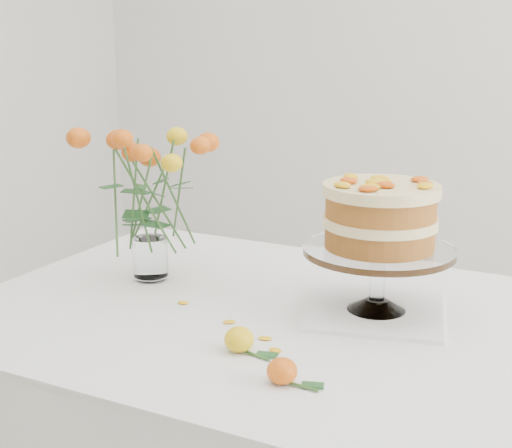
% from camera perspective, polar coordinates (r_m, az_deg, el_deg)
% --- Properties ---
extents(table, '(1.43, 0.93, 0.76)m').
position_cam_1_polar(table, '(1.50, 3.84, -10.29)').
color(table, tan).
rests_on(table, ground).
extents(napkin, '(0.32, 0.32, 0.01)m').
position_cam_1_polar(napkin, '(1.50, 9.58, -6.91)').
color(napkin, silver).
rests_on(napkin, table).
extents(cake_stand, '(0.31, 0.31, 0.27)m').
position_cam_1_polar(cake_stand, '(1.44, 9.88, 0.09)').
color(cake_stand, white).
rests_on(cake_stand, napkin).
extents(rose_vase, '(0.28, 0.28, 0.41)m').
position_cam_1_polar(rose_vase, '(1.64, -8.68, 3.50)').
color(rose_vase, white).
rests_on(rose_vase, table).
extents(loose_rose_near, '(0.10, 0.05, 0.05)m').
position_cam_1_polar(loose_rose_near, '(1.30, -1.36, -9.23)').
color(loose_rose_near, yellow).
rests_on(loose_rose_near, table).
extents(loose_rose_far, '(0.09, 0.05, 0.04)m').
position_cam_1_polar(loose_rose_far, '(1.19, 2.11, -11.68)').
color(loose_rose_far, '#C53F09').
rests_on(loose_rose_far, table).
extents(stray_petal_a, '(0.03, 0.02, 0.00)m').
position_cam_1_polar(stray_petal_a, '(1.43, -2.16, -7.84)').
color(stray_petal_a, yellow).
rests_on(stray_petal_a, table).
extents(stray_petal_b, '(0.03, 0.02, 0.00)m').
position_cam_1_polar(stray_petal_b, '(1.35, 0.75, -9.14)').
color(stray_petal_b, yellow).
rests_on(stray_petal_b, table).
extents(stray_petal_c, '(0.03, 0.02, 0.00)m').
position_cam_1_polar(stray_petal_c, '(1.31, 1.56, -10.08)').
color(stray_petal_c, yellow).
rests_on(stray_petal_c, table).
extents(stray_petal_d, '(0.03, 0.02, 0.00)m').
position_cam_1_polar(stray_petal_d, '(1.54, -5.85, -6.28)').
color(stray_petal_d, yellow).
rests_on(stray_petal_d, table).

